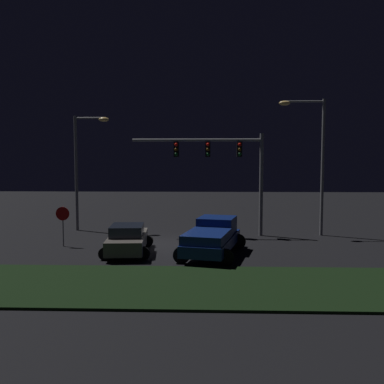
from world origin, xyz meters
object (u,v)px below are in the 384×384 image
(pickup_truck, at_px, (213,235))
(stop_sign, at_px, (63,219))
(traffic_signal_gantry, at_px, (223,159))
(street_lamp_right, at_px, (314,150))
(street_lamp_left, at_px, (83,159))
(car_sedan, at_px, (128,239))

(pickup_truck, relative_size, stop_sign, 2.56)
(traffic_signal_gantry, distance_m, street_lamp_right, 5.81)
(stop_sign, bearing_deg, street_lamp_left, 94.51)
(car_sedan, height_order, stop_sign, stop_sign)
(street_lamp_left, bearing_deg, traffic_signal_gantry, -9.71)
(car_sedan, bearing_deg, stop_sign, 63.53)
(street_lamp_right, relative_size, stop_sign, 3.89)
(pickup_truck, distance_m, street_lamp_left, 11.93)
(street_lamp_left, bearing_deg, street_lamp_right, -5.13)
(traffic_signal_gantry, bearing_deg, stop_sign, -157.58)
(car_sedan, bearing_deg, street_lamp_right, -67.70)
(traffic_signal_gantry, distance_m, stop_sign, 10.33)
(traffic_signal_gantry, relative_size, street_lamp_left, 1.06)
(car_sedan, distance_m, traffic_signal_gantry, 8.46)
(street_lamp_left, xyz_separation_m, stop_sign, (0.42, -5.35, -3.38))
(street_lamp_right, bearing_deg, car_sedan, -153.00)
(street_lamp_right, bearing_deg, street_lamp_left, 174.87)
(car_sedan, bearing_deg, traffic_signal_gantry, -48.69)
(traffic_signal_gantry, bearing_deg, car_sedan, -133.99)
(traffic_signal_gantry, xyz_separation_m, street_lamp_left, (-9.46, 1.62, 0.04))
(traffic_signal_gantry, height_order, street_lamp_right, street_lamp_right)
(pickup_truck, relative_size, street_lamp_right, 0.66)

